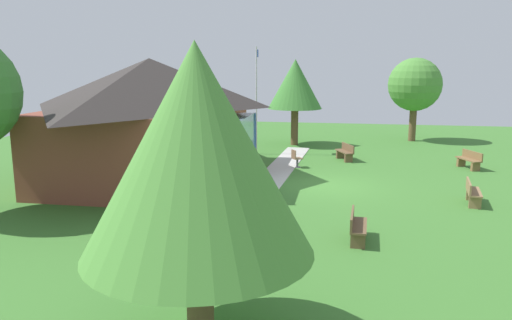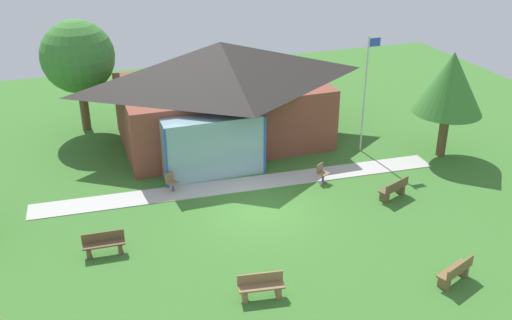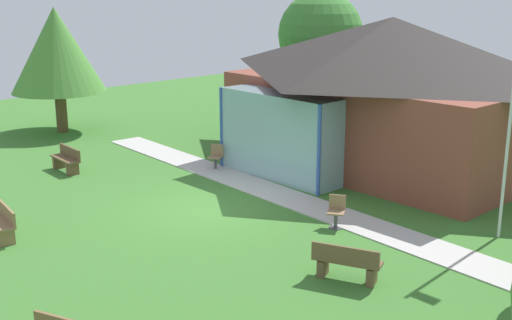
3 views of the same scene
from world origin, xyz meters
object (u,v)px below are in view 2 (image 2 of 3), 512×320
Objects in this scene: pavilion at (221,91)px; bench_front_center at (261,287)px; bench_mid_right at (394,189)px; bench_mid_left at (104,244)px; tree_behind_pavilion_left at (78,57)px; bench_front_right at (455,272)px; flagpole at (366,89)px; patio_chair_west at (172,183)px; patio_chair_lawn_spare at (322,173)px; tree_east_hedge at (450,83)px.

pavilion is 7.13× the size of bench_front_center.
pavilion reaches higher than bench_front_center.
bench_mid_right is (5.21, -8.28, -2.27)m from pavilion.
tree_behind_pavilion_left is at bearing -88.50° from bench_mid_left.
bench_front_center is 0.99× the size of bench_front_right.
patio_chair_west is at bearing -172.87° from flagpole.
patio_chair_lawn_spare is at bearing -63.73° from pavilion.
bench_front_right is at bearing -59.47° from tree_behind_pavilion_left.
tree_east_hedge reaches higher than bench_mid_right.
patio_chair_lawn_spare reaches higher than bench_mid_left.
patio_chair_lawn_spare is (9.80, 2.64, 0.01)m from bench_mid_left.
bench_front_center is 6.55m from bench_front_right.
bench_front_center is at bearing 146.03° from bench_front_right.
tree_east_hedge reaches higher than bench_mid_left.
flagpole is 6.75× the size of patio_chair_west.
bench_front_right is at bearing 66.06° from patio_chair_lawn_spare.
patio_chair_west is (-3.59, -4.67, -2.26)m from pavilion.
bench_mid_right and bench_front_right have the same top height.
flagpole is 12.94m from bench_front_center.
patio_chair_lawn_spare is (5.26, 6.77, 0.01)m from bench_front_center.
bench_front_center is 1.00× the size of bench_mid_right.
pavilion is at bearing 151.76° from tree_east_hedge.
flagpole is 6.75× the size of patio_chair_lawn_spare.
flagpole reaches higher than pavilion.
patio_chair_lawn_spare is 14.15m from tree_behind_pavilion_left.
patio_chair_lawn_spare is (-1.15, 8.14, 0.01)m from bench_front_right.
pavilion reaches higher than patio_chair_west.
bench_front_center and bench_front_right have the same top height.
pavilion is 12.83× the size of patio_chair_lawn_spare.
patio_chair_west is (-7.67, 9.42, 0.01)m from bench_front_right.
bench_mid_right is 1.81× the size of patio_chair_lawn_spare.
patio_chair_west is at bearing 177.69° from tree_east_hedge.
patio_chair_lawn_spare is at bearing -119.56° from bench_front_center.
pavilion is 7.75m from tree_behind_pavilion_left.
pavilion is at bearing -92.07° from bench_front_center.
tree_behind_pavilion_left is (0.32, 12.52, 3.60)m from bench_mid_left.
bench_mid_right is 1.00× the size of bench_front_right.
patio_chair_lawn_spare is at bearing 140.03° from patio_chair_west.
bench_front_center is 14.54m from tree_east_hedge.
tree_east_hedge reaches higher than pavilion.
patio_chair_lawn_spare is at bearing 111.49° from bench_mid_right.
tree_behind_pavilion_left is (-4.22, 16.65, 3.60)m from bench_front_center.
flagpole is 1.12× the size of tree_east_hedge.
flagpole is at bearing -28.86° from pavilion.
tree_east_hedge is at bearing 11.70° from bench_mid_right.
tree_behind_pavilion_left is at bearing 150.04° from flagpole.
bench_front_center is at bearing -147.96° from tree_east_hedge.
tree_east_hedge is (9.69, -5.20, 1.00)m from pavilion.
tree_east_hedge is at bearing 35.80° from bench_front_right.
patio_chair_west is 13.68m from tree_east_hedge.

